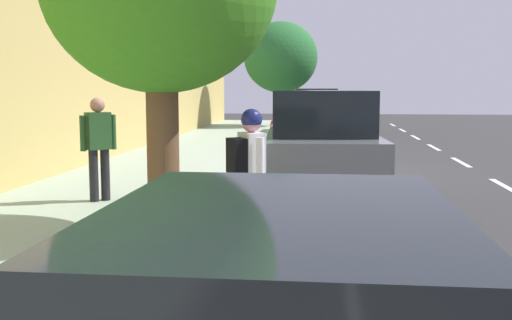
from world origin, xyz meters
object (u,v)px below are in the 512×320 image
(pedestrian_on_phone, at_px, (99,143))
(cyclist_with_backpack, at_px, (249,163))
(parked_suv_grey_mid, at_px, (320,143))
(fire_hydrant, at_px, (274,132))
(bicycle_at_curb, at_px, (263,226))
(parked_pickup_white_second, at_px, (322,126))
(parked_suv_black_nearest, at_px, (318,111))
(street_tree_near_cyclist, at_px, (281,57))

(pedestrian_on_phone, bearing_deg, cyclist_with_backpack, 142.83)
(parked_suv_grey_mid, distance_m, fire_hydrant, 8.69)
(parked_suv_grey_mid, height_order, bicycle_at_curb, parked_suv_grey_mid)
(parked_suv_grey_mid, relative_size, cyclist_with_backpack, 2.70)
(parked_pickup_white_second, xyz_separation_m, parked_suv_grey_mid, (0.01, 6.97, 0.13))
(parked_suv_black_nearest, relative_size, parked_pickup_white_second, 0.89)
(parked_pickup_white_second, bearing_deg, street_tree_near_cyclist, -80.21)
(bicycle_at_curb, distance_m, pedestrian_on_phone, 3.99)
(parked_suv_grey_mid, bearing_deg, parked_suv_black_nearest, -89.32)
(parked_suv_black_nearest, bearing_deg, fire_hydrant, 78.22)
(parked_suv_black_nearest, height_order, fire_hydrant, parked_suv_black_nearest)
(street_tree_near_cyclist, relative_size, pedestrian_on_phone, 2.94)
(bicycle_at_curb, height_order, street_tree_near_cyclist, street_tree_near_cyclist)
(parked_suv_grey_mid, bearing_deg, parked_pickup_white_second, -90.05)
(parked_suv_black_nearest, relative_size, fire_hydrant, 5.64)
(bicycle_at_curb, relative_size, cyclist_with_backpack, 0.86)
(parked_suv_black_nearest, xyz_separation_m, parked_pickup_white_second, (-0.19, 8.13, -0.13))
(cyclist_with_backpack, relative_size, fire_hydrant, 2.12)
(parked_suv_black_nearest, relative_size, street_tree_near_cyclist, 0.94)
(bicycle_at_curb, bearing_deg, parked_pickup_white_second, -93.43)
(fire_hydrant, bearing_deg, cyclist_with_backpack, 93.19)
(parked_pickup_white_second, relative_size, street_tree_near_cyclist, 1.05)
(parked_suv_black_nearest, relative_size, pedestrian_on_phone, 2.76)
(parked_suv_black_nearest, xyz_separation_m, fire_hydrant, (1.37, 6.56, -0.44))
(cyclist_with_backpack, bearing_deg, parked_pickup_white_second, -94.76)
(fire_hydrant, bearing_deg, street_tree_near_cyclist, -87.23)
(bicycle_at_curb, height_order, fire_hydrant, fire_hydrant)
(bicycle_at_curb, bearing_deg, cyclist_with_backpack, -63.30)
(parked_pickup_white_second, height_order, fire_hydrant, parked_pickup_white_second)
(street_tree_near_cyclist, distance_m, fire_hydrant, 10.74)
(pedestrian_on_phone, xyz_separation_m, fire_hydrant, (-2.09, -10.03, -0.55))
(parked_suv_black_nearest, distance_m, bicycle_at_curb, 19.14)
(parked_pickup_white_second, bearing_deg, parked_suv_black_nearest, -88.70)
(parked_suv_grey_mid, xyz_separation_m, pedestrian_on_phone, (3.64, 1.49, 0.11))
(parked_suv_black_nearest, height_order, street_tree_near_cyclist, street_tree_near_cyclist)
(street_tree_near_cyclist, height_order, fire_hydrant, street_tree_near_cyclist)
(cyclist_with_backpack, bearing_deg, fire_hydrant, -86.81)
(street_tree_near_cyclist, height_order, pedestrian_on_phone, street_tree_near_cyclist)
(parked_suv_black_nearest, distance_m, street_tree_near_cyclist, 4.87)
(pedestrian_on_phone, bearing_deg, bicycle_at_curb, 139.67)
(parked_suv_black_nearest, distance_m, parked_pickup_white_second, 8.14)
(parked_suv_black_nearest, relative_size, cyclist_with_backpack, 2.66)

